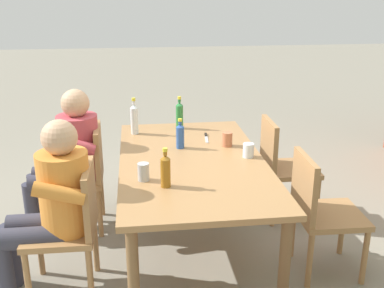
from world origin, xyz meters
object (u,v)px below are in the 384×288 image
Objects in this scene: chair_near_right at (73,223)px; bottle_green at (180,115)px; table_knife at (206,137)px; bottle_amber at (165,170)px; chair_far_right at (319,208)px; person_in_white_shirt at (53,200)px; cup_glass at (248,150)px; backpack_by_near_side at (179,161)px; bottle_blue at (180,136)px; cup_steel at (143,172)px; dining_table at (192,169)px; chair_far_left at (281,163)px; person_in_plaid_shirt at (69,154)px; bottle_clear at (134,118)px; cup_terracotta at (227,139)px; chair_near_left at (85,172)px.

chair_near_right is 1.50m from bottle_green.
table_knife is at bearing 33.49° from bottle_green.
bottle_amber is 1.03m from table_knife.
person_in_white_shirt is (0.00, -1.76, 0.17)m from chair_far_right.
chair_far_right reaches higher than cup_glass.
chair_near_right is at bearing -25.98° from backpack_by_near_side.
bottle_blue reaches higher than cup_steel.
bottle_blue is 0.98× the size of table_knife.
chair_far_left is at bearing 117.29° from dining_table.
person_in_white_shirt is 4.07× the size of bottle_green.
person_in_plaid_shirt reaches higher than bottle_green.
bottle_blue is 1.26m from backpack_by_near_side.
bottle_blue is at bearing -46.92° from table_knife.
cup_steel is (0.76, -1.19, 0.29)m from chair_far_left.
bottle_blue is at bearing -79.53° from chair_far_left.
bottle_clear is at bearing -74.67° from bottle_green.
bottle_clear is at bearing -131.54° from chair_far_right.
person_in_plaid_shirt is 1.01m from bottle_green.
cup_glass is (-0.42, -0.41, 0.29)m from chair_far_right.
cup_terracotta is at bearing 121.13° from chair_near_right.
cup_steel is at bearing -94.14° from chair_far_right.
cup_terracotta reaches higher than backpack_by_near_side.
bottle_amber is (0.72, -0.16, 0.01)m from bottle_blue.
chair_far_right is 0.65m from cup_glass.
table_knife is 0.60× the size of backpack_by_near_side.
person_in_white_shirt reaches higher than chair_near_right.
bottle_green is 2.57× the size of cup_terracotta.
person_in_white_shirt reaches higher than bottle_clear.
dining_table is 1.03m from person_in_white_shirt.
chair_near_left is 0.87m from person_in_white_shirt.
person_in_plaid_shirt is 1.42m from backpack_by_near_side.
cup_terracotta is (-0.69, 1.25, 0.12)m from person_in_white_shirt.
table_knife is (-0.94, 0.41, -0.11)m from bottle_amber.
cup_steel is at bearing -66.55° from cup_glass.
chair_far_left reaches higher than dining_table.
chair_far_right is 0.74× the size of person_in_plaid_shirt.
chair_near_right is at bearing -62.74° from dining_table.
dining_table is at bearing 65.59° from person_in_plaid_shirt.
bottle_clear is 2.67× the size of cup_steel.
bottle_amber reaches higher than chair_near_left.
person_in_white_shirt reaches higher than cup_steel.
chair_near_right is 3.01× the size of bottle_green.
cup_glass is at bearing 29.12° from bottle_green.
chair_far_left is 1.77m from person_in_plaid_shirt.
person_in_plaid_shirt is (-0.42, -0.94, 0.00)m from dining_table.
person_in_white_shirt is at bearing 0.00° from person_in_plaid_shirt.
cup_terracotta is (0.00, 0.37, -0.05)m from bottle_blue.
chair_near_left is 0.96m from bottle_green.
chair_near_right is 2.16× the size of backpack_by_near_side.
bottle_green reaches higher than chair_far_left.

